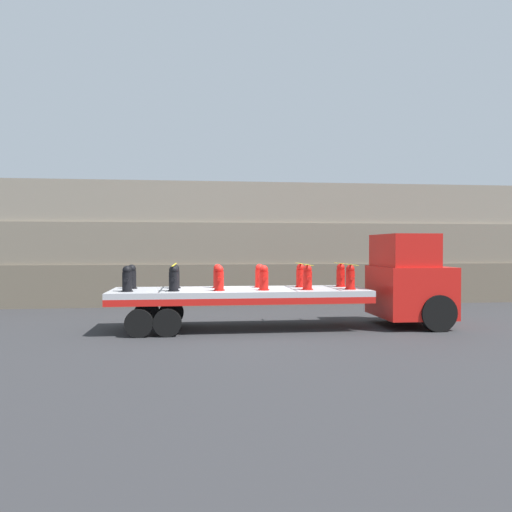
# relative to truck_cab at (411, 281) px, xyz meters

# --- Properties ---
(ground_plane) EXTENTS (120.00, 120.00, 0.00)m
(ground_plane) POSITION_rel_truck_cab_xyz_m (-5.72, 0.00, -1.50)
(ground_plane) COLOR #2D2D30
(rock_cliff) EXTENTS (60.00, 3.30, 5.58)m
(rock_cliff) POSITION_rel_truck_cab_xyz_m (-5.72, 7.82, 1.29)
(rock_cliff) COLOR #665B4C
(rock_cliff) RESTS_ON ground_plane
(truck_cab) EXTENTS (2.20, 2.74, 3.06)m
(truck_cab) POSITION_rel_truck_cab_xyz_m (0.00, 0.00, 0.00)
(truck_cab) COLOR red
(truck_cab) RESTS_ON ground_plane
(flatbed_trailer) EXTENTS (8.15, 2.53, 1.29)m
(flatbed_trailer) POSITION_rel_truck_cab_xyz_m (-6.19, 0.00, -0.45)
(flatbed_trailer) COLOR #B2B2B7
(flatbed_trailer) RESTS_ON ground_plane
(fire_hydrant_black_near_0) EXTENTS (0.36, 0.52, 0.78)m
(fire_hydrant_black_near_0) POSITION_rel_truck_cab_xyz_m (-9.20, -0.53, 0.16)
(fire_hydrant_black_near_0) COLOR black
(fire_hydrant_black_near_0) RESTS_ON flatbed_trailer
(fire_hydrant_black_far_0) EXTENTS (0.36, 0.52, 0.78)m
(fire_hydrant_black_far_0) POSITION_rel_truck_cab_xyz_m (-9.20, 0.53, 0.16)
(fire_hydrant_black_far_0) COLOR black
(fire_hydrant_black_far_0) RESTS_ON flatbed_trailer
(fire_hydrant_black_near_1) EXTENTS (0.36, 0.52, 0.78)m
(fire_hydrant_black_near_1) POSITION_rel_truck_cab_xyz_m (-7.81, -0.53, 0.16)
(fire_hydrant_black_near_1) COLOR black
(fire_hydrant_black_near_1) RESTS_ON flatbed_trailer
(fire_hydrant_black_far_1) EXTENTS (0.36, 0.52, 0.78)m
(fire_hydrant_black_far_1) POSITION_rel_truck_cab_xyz_m (-7.81, 0.53, 0.16)
(fire_hydrant_black_far_1) COLOR black
(fire_hydrant_black_far_1) RESTS_ON flatbed_trailer
(fire_hydrant_red_near_2) EXTENTS (0.36, 0.52, 0.78)m
(fire_hydrant_red_near_2) POSITION_rel_truck_cab_xyz_m (-6.42, -0.53, 0.16)
(fire_hydrant_red_near_2) COLOR red
(fire_hydrant_red_near_2) RESTS_ON flatbed_trailer
(fire_hydrant_red_far_2) EXTENTS (0.36, 0.52, 0.78)m
(fire_hydrant_red_far_2) POSITION_rel_truck_cab_xyz_m (-6.42, 0.53, 0.16)
(fire_hydrant_red_far_2) COLOR red
(fire_hydrant_red_far_2) RESTS_ON flatbed_trailer
(fire_hydrant_red_near_3) EXTENTS (0.36, 0.52, 0.78)m
(fire_hydrant_red_near_3) POSITION_rel_truck_cab_xyz_m (-5.03, -0.53, 0.16)
(fire_hydrant_red_near_3) COLOR red
(fire_hydrant_red_near_3) RESTS_ON flatbed_trailer
(fire_hydrant_red_far_3) EXTENTS (0.36, 0.52, 0.78)m
(fire_hydrant_red_far_3) POSITION_rel_truck_cab_xyz_m (-5.03, 0.53, 0.16)
(fire_hydrant_red_far_3) COLOR red
(fire_hydrant_red_far_3) RESTS_ON flatbed_trailer
(fire_hydrant_red_near_4) EXTENTS (0.36, 0.52, 0.78)m
(fire_hydrant_red_near_4) POSITION_rel_truck_cab_xyz_m (-3.64, -0.53, 0.16)
(fire_hydrant_red_near_4) COLOR red
(fire_hydrant_red_near_4) RESTS_ON flatbed_trailer
(fire_hydrant_red_far_4) EXTENTS (0.36, 0.52, 0.78)m
(fire_hydrant_red_far_4) POSITION_rel_truck_cab_xyz_m (-3.64, 0.53, 0.16)
(fire_hydrant_red_far_4) COLOR red
(fire_hydrant_red_far_4) RESTS_ON flatbed_trailer
(fire_hydrant_red_near_5) EXTENTS (0.36, 0.52, 0.78)m
(fire_hydrant_red_near_5) POSITION_rel_truck_cab_xyz_m (-2.25, -0.53, 0.16)
(fire_hydrant_red_near_5) COLOR red
(fire_hydrant_red_near_5) RESTS_ON flatbed_trailer
(fire_hydrant_red_far_5) EXTENTS (0.36, 0.52, 0.78)m
(fire_hydrant_red_far_5) POSITION_rel_truck_cab_xyz_m (-2.25, 0.53, 0.16)
(fire_hydrant_red_far_5) COLOR red
(fire_hydrant_red_far_5) RESTS_ON flatbed_trailer
(cargo_strap_rear) EXTENTS (0.05, 2.63, 0.01)m
(cargo_strap_rear) POSITION_rel_truck_cab_xyz_m (-7.81, 0.00, 0.58)
(cargo_strap_rear) COLOR yellow
(cargo_strap_rear) RESTS_ON fire_hydrant_black_near_1
(cargo_strap_middle) EXTENTS (0.05, 2.63, 0.01)m
(cargo_strap_middle) POSITION_rel_truck_cab_xyz_m (-3.64, 0.00, 0.58)
(cargo_strap_middle) COLOR yellow
(cargo_strap_middle) RESTS_ON fire_hydrant_red_near_4
(cargo_strap_front) EXTENTS (0.05, 2.63, 0.01)m
(cargo_strap_front) POSITION_rel_truck_cab_xyz_m (-2.25, 0.00, 0.58)
(cargo_strap_front) COLOR yellow
(cargo_strap_front) RESTS_ON fire_hydrant_red_near_5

